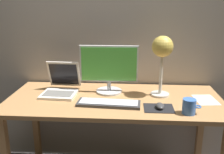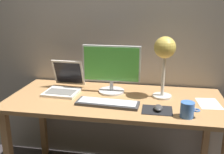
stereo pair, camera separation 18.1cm
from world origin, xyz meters
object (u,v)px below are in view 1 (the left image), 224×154
(desk_lamp, at_px, (162,51))
(mouse, at_px, (160,106))
(monitor, at_px, (109,68))
(coffee_mug, at_px, (189,106))
(laptop, at_px, (61,84))
(keyboard_main, at_px, (109,103))

(desk_lamp, height_order, mouse, desk_lamp)
(monitor, xyz_separation_m, mouse, (0.37, -0.30, -0.18))
(monitor, bearing_deg, desk_lamp, -6.30)
(monitor, xyz_separation_m, coffee_mug, (0.55, -0.37, -0.15))
(desk_lamp, bearing_deg, laptop, 179.01)
(coffee_mug, bearing_deg, monitor, 145.91)
(laptop, xyz_separation_m, coffee_mug, (0.92, -0.34, -0.02))
(mouse, xyz_separation_m, coffee_mug, (0.18, -0.07, 0.03))
(mouse, bearing_deg, desk_lamp, 83.86)
(laptop, relative_size, mouse, 3.32)
(keyboard_main, distance_m, desk_lamp, 0.55)
(monitor, bearing_deg, laptop, -175.36)
(keyboard_main, distance_m, coffee_mug, 0.54)
(monitor, distance_m, laptop, 0.40)
(keyboard_main, xyz_separation_m, laptop, (-0.39, 0.23, 0.05))
(laptop, xyz_separation_m, desk_lamp, (0.77, -0.01, 0.28))
(monitor, distance_m, keyboard_main, 0.32)
(keyboard_main, relative_size, desk_lamp, 0.98)
(desk_lamp, height_order, coffee_mug, desk_lamp)
(laptop, bearing_deg, mouse, -20.10)
(keyboard_main, bearing_deg, monitor, 94.07)
(keyboard_main, relative_size, coffee_mug, 3.70)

